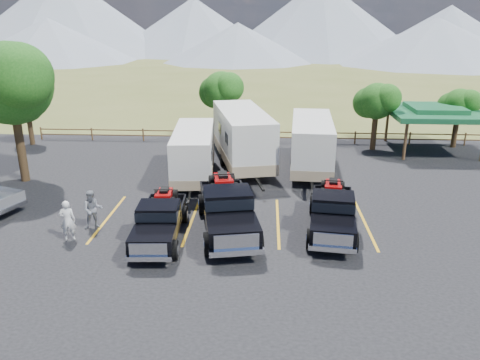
# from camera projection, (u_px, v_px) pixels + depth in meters

# --- Properties ---
(ground) EXTENTS (320.00, 320.00, 0.00)m
(ground) POSITION_uv_depth(u_px,v_px,m) (228.00, 264.00, 17.96)
(ground) COLOR #4E5724
(ground) RESTS_ON ground
(asphalt_lot) EXTENTS (44.00, 34.00, 0.04)m
(asphalt_lot) POSITION_uv_depth(u_px,v_px,m) (233.00, 230.00, 20.78)
(asphalt_lot) COLOR black
(asphalt_lot) RESTS_ON ground
(stall_lines) EXTENTS (12.12, 5.50, 0.01)m
(stall_lines) POSITION_uv_depth(u_px,v_px,m) (235.00, 221.00, 21.71)
(stall_lines) COLOR #C08C16
(stall_lines) RESTS_ON asphalt_lot
(tree_big_nw) EXTENTS (5.54, 5.18, 7.84)m
(tree_big_nw) POSITION_uv_depth(u_px,v_px,m) (10.00, 83.00, 25.31)
(tree_big_nw) COLOR black
(tree_big_nw) RESTS_ON ground
(tree_ne_a) EXTENTS (3.11, 2.92, 4.76)m
(tree_ne_a) POSITION_uv_depth(u_px,v_px,m) (377.00, 101.00, 32.36)
(tree_ne_a) COLOR black
(tree_ne_a) RESTS_ON ground
(tree_ne_b) EXTENTS (2.77, 2.59, 4.27)m
(tree_ne_b) POSITION_uv_depth(u_px,v_px,m) (459.00, 105.00, 33.09)
(tree_ne_b) COLOR black
(tree_ne_b) RESTS_ON ground
(tree_north) EXTENTS (3.46, 3.24, 5.25)m
(tree_north) POSITION_uv_depth(u_px,v_px,m) (221.00, 91.00, 34.74)
(tree_north) COLOR black
(tree_north) RESTS_ON ground
(tree_nw_small) EXTENTS (2.59, 2.43, 3.85)m
(tree_nw_small) POSITION_uv_depth(u_px,v_px,m) (27.00, 108.00, 33.96)
(tree_nw_small) COLOR black
(tree_nw_small) RESTS_ON ground
(rail_fence) EXTENTS (36.12, 0.12, 1.00)m
(rail_fence) POSITION_uv_depth(u_px,v_px,m) (274.00, 135.00, 35.09)
(rail_fence) COLOR brown
(rail_fence) RESTS_ON ground
(pavilion) EXTENTS (6.20, 6.20, 3.22)m
(pavilion) POSITION_uv_depth(u_px,v_px,m) (434.00, 112.00, 32.36)
(pavilion) COLOR brown
(pavilion) RESTS_ON ground
(mountain_range) EXTENTS (209.00, 71.00, 20.00)m
(mountain_range) POSITION_uv_depth(u_px,v_px,m) (232.00, 22.00, 115.70)
(mountain_range) COLOR gray
(mountain_range) RESTS_ON ground
(rig_left) EXTENTS (2.18, 5.55, 1.82)m
(rig_left) POSITION_uv_depth(u_px,v_px,m) (160.00, 219.00, 19.77)
(rig_left) COLOR black
(rig_left) RESTS_ON asphalt_lot
(rig_center) EXTENTS (3.31, 6.87, 2.20)m
(rig_center) POSITION_uv_depth(u_px,v_px,m) (227.00, 207.00, 20.48)
(rig_center) COLOR black
(rig_center) RESTS_ON asphalt_lot
(rig_right) EXTENTS (2.58, 5.98, 1.94)m
(rig_right) POSITION_uv_depth(u_px,v_px,m) (333.00, 210.00, 20.52)
(rig_right) COLOR black
(rig_right) RESTS_ON asphalt_lot
(trailer_left) EXTENTS (2.75, 8.42, 2.91)m
(trailer_left) POSITION_uv_depth(u_px,v_px,m) (194.00, 154.00, 26.90)
(trailer_left) COLOR silver
(trailer_left) RESTS_ON asphalt_lot
(trailer_center) EXTENTS (4.47, 10.15, 3.53)m
(trailer_center) POSITION_uv_depth(u_px,v_px,m) (242.00, 138.00, 29.14)
(trailer_center) COLOR silver
(trailer_center) RESTS_ON asphalt_lot
(trailer_right) EXTENTS (2.83, 9.15, 3.17)m
(trailer_right) POSITION_uv_depth(u_px,v_px,m) (311.00, 144.00, 28.35)
(trailer_right) COLOR silver
(trailer_right) RESTS_ON asphalt_lot
(person_a) EXTENTS (0.74, 0.58, 1.78)m
(person_a) POSITION_uv_depth(u_px,v_px,m) (68.00, 221.00, 19.58)
(person_a) COLOR silver
(person_a) RESTS_ON asphalt_lot
(person_b) EXTENTS (1.04, 0.92, 1.77)m
(person_b) POSITION_uv_depth(u_px,v_px,m) (93.00, 210.00, 20.69)
(person_b) COLOR slate
(person_b) RESTS_ON asphalt_lot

